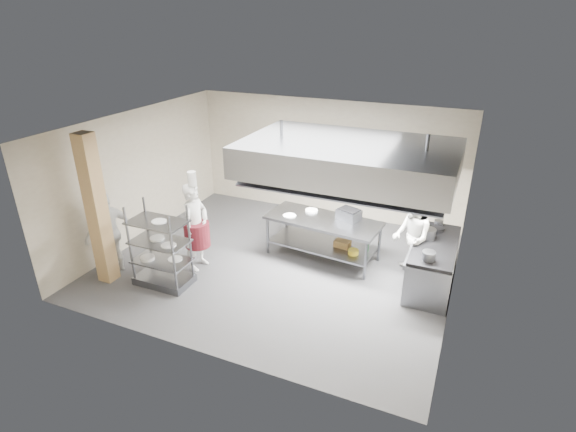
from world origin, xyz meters
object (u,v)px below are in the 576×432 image
at_px(chef_plating, 109,233).
at_px(stockpot, 428,234).
at_px(chef_line, 411,237).
at_px(griddle, 349,215).
at_px(island, 323,238).
at_px(cooking_range, 432,265).
at_px(pass_rack, 160,246).
at_px(chef_head, 196,227).

distance_m(chef_plating, stockpot, 6.33).
bearing_deg(chef_line, griddle, -121.07).
xyz_separation_m(island, cooking_range, (2.33, -0.17, -0.04)).
height_order(pass_rack, griddle, pass_rack).
distance_m(chef_head, griddle, 3.19).
bearing_deg(stockpot, chef_line, -168.38).
height_order(cooking_range, chef_plating, chef_plating).
height_order(island, stockpot, stockpot).
bearing_deg(chef_plating, stockpot, 125.37).
xyz_separation_m(island, stockpot, (2.16, -0.00, 0.54)).
height_order(chef_line, chef_plating, chef_line).
relative_size(chef_head, chef_line, 1.05).
bearing_deg(griddle, chef_line, 8.82).
bearing_deg(chef_plating, pass_rack, 106.19).
bearing_deg(stockpot, cooking_range, -42.97).
height_order(pass_rack, cooking_range, pass_rack).
distance_m(cooking_range, stockpot, 0.63).
relative_size(pass_rack, cooking_range, 0.83).
relative_size(island, pass_rack, 1.47).
bearing_deg(cooking_range, chef_plating, -160.83).
bearing_deg(cooking_range, pass_rack, -156.90).
distance_m(chef_head, stockpot, 4.63).
relative_size(pass_rack, stockpot, 5.76).
xyz_separation_m(cooking_range, stockpot, (-0.17, 0.16, 0.58)).
relative_size(pass_rack, chef_plating, 0.93).
bearing_deg(stockpot, pass_rack, -154.50).
distance_m(cooking_range, chef_head, 4.78).
bearing_deg(cooking_range, chef_line, 168.28).
relative_size(island, stockpot, 8.49).
bearing_deg(chef_plating, island, 135.61).
bearing_deg(chef_line, cooking_range, 58.08).
xyz_separation_m(chef_line, griddle, (-1.35, 0.26, 0.13)).
bearing_deg(griddle, stockpot, 12.92).
bearing_deg(chef_head, chef_plating, 121.92).
xyz_separation_m(chef_head, griddle, (2.75, 1.63, 0.09)).
height_order(cooking_range, stockpot, stockpot).
distance_m(griddle, stockpot, 1.67).
bearing_deg(pass_rack, stockpot, 25.10).
height_order(chef_head, stockpot, chef_head).
relative_size(cooking_range, griddle, 4.41).
bearing_deg(island, stockpot, 5.58).
relative_size(chef_line, chef_plating, 1.00).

